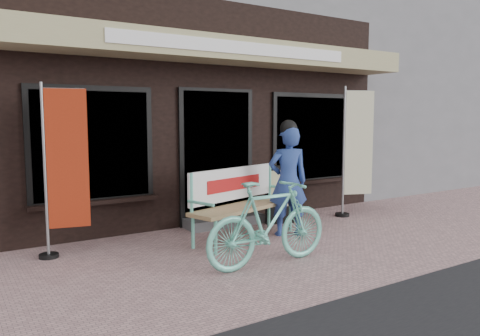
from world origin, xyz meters
TOP-DOWN VIEW (x-y plane):
  - ground at (0.00, 0.00)m, footprint 70.00×70.00m
  - storefront at (0.00, 4.96)m, footprint 7.00×6.77m
  - neighbor_right_near at (8.50, 5.50)m, footprint 10.00×7.00m
  - bench at (-0.20, 0.96)m, footprint 1.92×0.99m
  - person at (0.48, 0.71)m, footprint 0.69×0.57m
  - bicycle at (-0.59, -0.29)m, footprint 1.69×0.49m
  - nobori_red at (-2.52, 1.36)m, footprint 0.64×0.28m
  - nobori_cream at (2.33, 1.15)m, footprint 0.67×0.37m
  - menu_stand at (0.84, 1.37)m, footprint 0.48×0.23m

SIDE VIEW (x-z plane):
  - ground at x=0.00m, z-range 0.00..0.00m
  - menu_stand at x=0.84m, z-range 0.01..0.97m
  - bicycle at x=-0.59m, z-range 0.00..1.01m
  - bench at x=-0.20m, z-range 0.09..1.10m
  - person at x=0.48m, z-range -0.01..1.69m
  - nobori_red at x=-2.52m, z-range 0.03..2.19m
  - nobori_cream at x=2.33m, z-range 0.04..2.31m
  - neighbor_right_near at x=8.50m, z-range 0.00..5.60m
  - storefront at x=0.00m, z-range -0.01..5.99m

